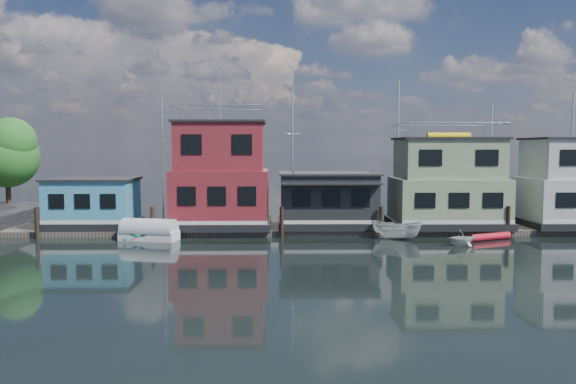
{
  "coord_description": "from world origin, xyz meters",
  "views": [
    {
      "loc": [
        -4.36,
        -29.74,
        6.34
      ],
      "look_at": [
        -3.5,
        12.0,
        3.0
      ],
      "focal_mm": 35.0,
      "sensor_mm": 36.0,
      "label": 1
    }
  ],
  "objects_px": {
    "houseboat_dark": "(328,200)",
    "dinghy_teal": "(148,234)",
    "houseboat_red": "(221,177)",
    "tarp_runabout": "(149,232)",
    "red_kayak": "(490,237)",
    "houseboat_green": "(448,184)",
    "dinghy_white": "(462,237)",
    "houseboat_blue": "(93,203)",
    "motorboat": "(397,230)"
  },
  "relations": [
    {
      "from": "houseboat_green",
      "to": "dinghy_white",
      "type": "xyz_separation_m",
      "value": [
        -0.88,
        -6.11,
        -3.02
      ]
    },
    {
      "from": "houseboat_blue",
      "to": "tarp_runabout",
      "type": "height_order",
      "value": "houseboat_blue"
    },
    {
      "from": "houseboat_green",
      "to": "dinghy_white",
      "type": "bearing_deg",
      "value": -98.24
    },
    {
      "from": "tarp_runabout",
      "to": "red_kayak",
      "type": "bearing_deg",
      "value": 11.52
    },
    {
      "from": "red_kayak",
      "to": "dinghy_teal",
      "type": "xyz_separation_m",
      "value": [
        -23.37,
        0.56,
        0.15
      ]
    },
    {
      "from": "houseboat_red",
      "to": "red_kayak",
      "type": "relative_size",
      "value": 3.52
    },
    {
      "from": "houseboat_blue",
      "to": "tarp_runabout",
      "type": "bearing_deg",
      "value": -36.43
    },
    {
      "from": "houseboat_blue",
      "to": "tarp_runabout",
      "type": "distance_m",
      "value": 6.34
    },
    {
      "from": "houseboat_red",
      "to": "motorboat",
      "type": "relative_size",
      "value": 3.41
    },
    {
      "from": "dinghy_teal",
      "to": "houseboat_blue",
      "type": "bearing_deg",
      "value": 59.58
    },
    {
      "from": "houseboat_red",
      "to": "tarp_runabout",
      "type": "relative_size",
      "value": 2.86
    },
    {
      "from": "dinghy_white",
      "to": "dinghy_teal",
      "type": "distance_m",
      "value": 20.91
    },
    {
      "from": "houseboat_blue",
      "to": "dinghy_white",
      "type": "height_order",
      "value": "houseboat_blue"
    },
    {
      "from": "houseboat_green",
      "to": "dinghy_white",
      "type": "relative_size",
      "value": 4.2
    },
    {
      "from": "houseboat_dark",
      "to": "dinghy_teal",
      "type": "height_order",
      "value": "houseboat_dark"
    },
    {
      "from": "houseboat_green",
      "to": "dinghy_teal",
      "type": "bearing_deg",
      "value": -170.62
    },
    {
      "from": "dinghy_teal",
      "to": "motorboat",
      "type": "distance_m",
      "value": 17.09
    },
    {
      "from": "houseboat_dark",
      "to": "dinghy_teal",
      "type": "distance_m",
      "value": 13.28
    },
    {
      "from": "houseboat_dark",
      "to": "dinghy_teal",
      "type": "xyz_separation_m",
      "value": [
        -12.64,
        -3.55,
        -2.02
      ]
    },
    {
      "from": "dinghy_teal",
      "to": "dinghy_white",
      "type": "bearing_deg",
      "value": -91.06
    },
    {
      "from": "houseboat_blue",
      "to": "dinghy_teal",
      "type": "xyz_separation_m",
      "value": [
        4.86,
        -3.57,
        -1.81
      ]
    },
    {
      "from": "houseboat_blue",
      "to": "houseboat_dark",
      "type": "height_order",
      "value": "houseboat_dark"
    },
    {
      "from": "houseboat_dark",
      "to": "tarp_runabout",
      "type": "relative_size",
      "value": 1.79
    },
    {
      "from": "houseboat_green",
      "to": "red_kayak",
      "type": "bearing_deg",
      "value": -67.25
    },
    {
      "from": "houseboat_red",
      "to": "motorboat",
      "type": "bearing_deg",
      "value": -16.31
    },
    {
      "from": "houseboat_blue",
      "to": "motorboat",
      "type": "bearing_deg",
      "value": -9.42
    },
    {
      "from": "houseboat_green",
      "to": "dinghy_teal",
      "type": "xyz_separation_m",
      "value": [
        -21.64,
        -3.57,
        -3.16
      ]
    },
    {
      "from": "dinghy_white",
      "to": "red_kayak",
      "type": "bearing_deg",
      "value": -66.94
    },
    {
      "from": "houseboat_red",
      "to": "houseboat_dark",
      "type": "relative_size",
      "value": 1.6
    },
    {
      "from": "houseboat_blue",
      "to": "houseboat_dark",
      "type": "relative_size",
      "value": 0.86
    },
    {
      "from": "houseboat_blue",
      "to": "tarp_runabout",
      "type": "xyz_separation_m",
      "value": [
        4.94,
        -3.64,
        -1.61
      ]
    },
    {
      "from": "houseboat_blue",
      "to": "motorboat",
      "type": "xyz_separation_m",
      "value": [
        21.95,
        -3.64,
        -1.53
      ]
    },
    {
      "from": "houseboat_red",
      "to": "houseboat_green",
      "type": "bearing_deg",
      "value": 0.0
    },
    {
      "from": "motorboat",
      "to": "dinghy_teal",
      "type": "bearing_deg",
      "value": 114.03
    },
    {
      "from": "houseboat_green",
      "to": "tarp_runabout",
      "type": "distance_m",
      "value": 22.07
    },
    {
      "from": "houseboat_blue",
      "to": "red_kayak",
      "type": "height_order",
      "value": "houseboat_blue"
    },
    {
      "from": "houseboat_dark",
      "to": "dinghy_teal",
      "type": "relative_size",
      "value": 1.95
    },
    {
      "from": "houseboat_green",
      "to": "tarp_runabout",
      "type": "relative_size",
      "value": 2.03
    },
    {
      "from": "houseboat_red",
      "to": "dinghy_teal",
      "type": "distance_m",
      "value": 6.93
    },
    {
      "from": "red_kayak",
      "to": "motorboat",
      "type": "xyz_separation_m",
      "value": [
        -6.29,
        0.49,
        0.42
      ]
    },
    {
      "from": "dinghy_white",
      "to": "dinghy_teal",
      "type": "relative_size",
      "value": 0.53
    },
    {
      "from": "motorboat",
      "to": "houseboat_dark",
      "type": "bearing_deg",
      "value": 75.08
    },
    {
      "from": "dinghy_teal",
      "to": "red_kayak",
      "type": "bearing_deg",
      "value": -85.48
    },
    {
      "from": "red_kayak",
      "to": "dinghy_white",
      "type": "bearing_deg",
      "value": -166.97
    },
    {
      "from": "tarp_runabout",
      "to": "motorboat",
      "type": "xyz_separation_m",
      "value": [
        17.01,
        0.0,
        0.08
      ]
    },
    {
      "from": "red_kayak",
      "to": "dinghy_teal",
      "type": "distance_m",
      "value": 23.38
    },
    {
      "from": "red_kayak",
      "to": "tarp_runabout",
      "type": "height_order",
      "value": "tarp_runabout"
    },
    {
      "from": "motorboat",
      "to": "houseboat_green",
      "type": "bearing_deg",
      "value": -27.09
    },
    {
      "from": "houseboat_blue",
      "to": "dinghy_white",
      "type": "relative_size",
      "value": 3.2
    },
    {
      "from": "houseboat_dark",
      "to": "dinghy_white",
      "type": "xyz_separation_m",
      "value": [
        8.12,
        -6.09,
        -1.89
      ]
    }
  ]
}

